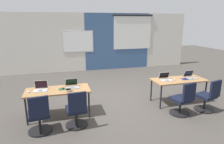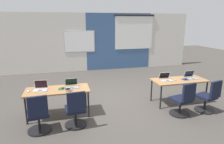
% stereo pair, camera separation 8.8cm
% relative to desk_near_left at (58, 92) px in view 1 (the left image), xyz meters
% --- Properties ---
extents(ground_plane, '(24.00, 24.00, 0.00)m').
position_rel_desk_near_left_xyz_m(ground_plane, '(1.75, 0.60, -0.66)').
color(ground_plane, '#47423D').
extents(back_wall_assembly, '(10.00, 0.27, 2.80)m').
position_rel_desk_near_left_xyz_m(back_wall_assembly, '(1.80, 4.79, 0.75)').
color(back_wall_assembly, silver).
rests_on(back_wall_assembly, ground).
extents(desk_near_left, '(1.60, 0.70, 0.72)m').
position_rel_desk_near_left_xyz_m(desk_near_left, '(0.00, 0.00, 0.00)').
color(desk_near_left, '#A37547').
rests_on(desk_near_left, ground).
extents(desk_near_right, '(1.60, 0.70, 0.72)m').
position_rel_desk_near_left_xyz_m(desk_near_right, '(3.50, 0.00, 0.00)').
color(desk_near_right, '#A37547').
rests_on(desk_near_right, ground).
extents(laptop_near_left_end, '(0.36, 0.30, 0.24)m').
position_rel_desk_near_left_xyz_m(laptop_near_left_end, '(-0.41, 0.06, 0.11)').
color(laptop_near_left_end, silver).
rests_on(laptop_near_left_end, desk_near_left).
extents(mouse_near_left_end, '(0.07, 0.11, 0.03)m').
position_rel_desk_near_left_xyz_m(mouse_near_left_end, '(-0.69, -0.00, 0.08)').
color(mouse_near_left_end, silver).
rests_on(mouse_near_left_end, desk_near_left).
extents(chair_near_left_end, '(0.52, 0.57, 0.92)m').
position_rel_desk_near_left_xyz_m(chair_near_left_end, '(-0.41, -0.75, -0.28)').
color(chair_near_left_end, black).
rests_on(chair_near_left_end, ground).
extents(laptop_near_right_inner, '(0.34, 0.34, 0.22)m').
position_rel_desk_near_left_xyz_m(laptop_near_right_inner, '(3.08, 0.06, 0.11)').
color(laptop_near_right_inner, '#B7B7BC').
rests_on(laptop_near_right_inner, desk_near_right).
extents(mouse_near_right_inner, '(0.08, 0.11, 0.03)m').
position_rel_desk_near_left_xyz_m(mouse_near_right_inner, '(3.35, -0.01, 0.08)').
color(mouse_near_right_inner, '#B2B2B7').
rests_on(mouse_near_right_inner, desk_near_right).
extents(chair_near_right_inner, '(0.52, 0.58, 0.92)m').
position_rel_desk_near_left_xyz_m(chair_near_right_inner, '(3.11, -0.80, -0.28)').
color(chair_near_right_inner, black).
rests_on(chair_near_right_inner, ground).
extents(laptop_near_left_inner, '(0.35, 0.33, 0.22)m').
position_rel_desk_near_left_xyz_m(laptop_near_left_inner, '(0.36, 0.09, 0.11)').
color(laptop_near_left_inner, '#9E9EA3').
rests_on(laptop_near_left_inner, desk_near_left).
extents(mousepad_near_left_inner, '(0.22, 0.19, 0.00)m').
position_rel_desk_near_left_xyz_m(mousepad_near_left_inner, '(0.13, 0.01, 0.06)').
color(mousepad_near_left_inner, '#23512D').
rests_on(mousepad_near_left_inner, desk_near_left).
extents(mouse_near_left_inner, '(0.08, 0.11, 0.03)m').
position_rel_desk_near_left_xyz_m(mouse_near_left_inner, '(0.13, 0.01, 0.08)').
color(mouse_near_left_inner, black).
rests_on(mouse_near_left_inner, mousepad_near_left_inner).
extents(chair_near_left_inner, '(0.52, 0.56, 0.92)m').
position_rel_desk_near_left_xyz_m(chair_near_left_inner, '(0.39, -0.70, -0.28)').
color(chair_near_left_inner, black).
rests_on(chair_near_left_inner, ground).
extents(laptop_near_right_end, '(0.34, 0.33, 0.22)m').
position_rel_desk_near_left_xyz_m(laptop_near_right_end, '(3.92, 0.04, 0.11)').
color(laptop_near_right_end, '#9E9EA3').
rests_on(laptop_near_right_end, desk_near_right).
extents(mousepad_near_right_end, '(0.22, 0.19, 0.00)m').
position_rel_desk_near_left_xyz_m(mousepad_near_right_end, '(3.69, -0.03, 0.06)').
color(mousepad_near_right_end, navy).
rests_on(mousepad_near_right_end, desk_near_right).
extents(mouse_near_right_end, '(0.08, 0.11, 0.03)m').
position_rel_desk_near_left_xyz_m(mouse_near_right_end, '(3.69, -0.03, 0.08)').
color(mouse_near_right_end, black).
rests_on(mouse_near_right_end, mousepad_near_right_end).
extents(chair_near_right_end, '(0.54, 0.59, 0.92)m').
position_rel_desk_near_left_xyz_m(chair_near_right_end, '(3.91, -0.77, -0.28)').
color(chair_near_right_end, black).
rests_on(chair_near_right_end, ground).
extents(snack_bowl, '(0.18, 0.18, 0.06)m').
position_rel_desk_near_left_xyz_m(snack_bowl, '(0.25, -0.20, 0.10)').
color(snack_bowl, tan).
rests_on(snack_bowl, desk_near_left).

